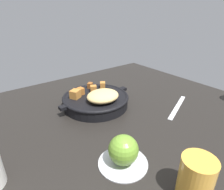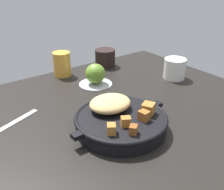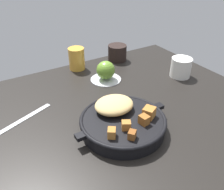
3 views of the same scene
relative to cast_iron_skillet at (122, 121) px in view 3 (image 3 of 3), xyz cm
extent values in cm
cube|color=black|center=(0.08, 6.52, -4.20)|extent=(110.34, 87.73, 2.40)
cylinder|color=black|center=(0.01, -0.51, -0.92)|extent=(24.81, 24.81, 4.17)
torus|color=black|center=(0.01, -0.51, 0.83)|extent=(25.52, 25.52, 1.20)
cube|color=black|center=(13.63, -0.51, 0.54)|extent=(2.64, 2.40, 1.20)
cube|color=black|center=(-13.61, -0.51, 0.54)|extent=(2.64, 2.40, 1.20)
ellipsoid|color=tan|center=(-0.38, 4.43, 3.08)|extent=(12.05, 10.43, 3.82)
cube|color=#935623|center=(3.83, -5.51, 2.48)|extent=(2.73, 2.96, 2.62)
cube|color=brown|center=(-2.59, -8.75, 2.29)|extent=(2.91, 2.85, 2.24)
cube|color=#A86B2D|center=(-1.79, -4.87, 2.39)|extent=(3.17, 3.04, 2.45)
cube|color=#A86B2D|center=(-6.82, -5.53, 2.43)|extent=(3.16, 3.27, 2.52)
cube|color=#A86B2D|center=(6.95, -3.79, 2.73)|extent=(4.44, 4.34, 3.12)
cylinder|color=#B7BABF|center=(11.58, 29.39, -2.70)|extent=(12.44, 12.44, 0.60)
sphere|color=olive|center=(11.58, 29.39, 1.32)|extent=(7.44, 7.44, 7.44)
cube|color=silver|center=(-24.35, 19.83, -2.82)|extent=(20.50, 9.54, 0.36)
cylinder|color=silver|center=(39.67, 16.10, 0.97)|extent=(8.33, 8.33, 7.95)
cylinder|color=black|center=(26.24, 43.87, 0.63)|extent=(8.65, 8.65, 7.27)
cylinder|color=gold|center=(5.99, 44.91, 1.78)|extent=(6.91, 6.91, 9.55)
camera|label=1|loc=(36.00, 56.73, 32.87)|focal=30.96mm
camera|label=2|loc=(-41.03, -51.95, 39.79)|focal=45.22mm
camera|label=3|loc=(-32.32, -47.62, 44.72)|focal=39.43mm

